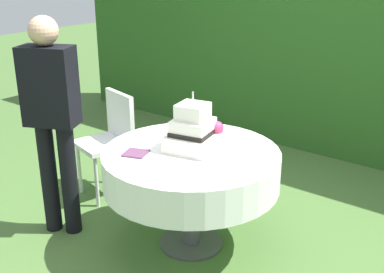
# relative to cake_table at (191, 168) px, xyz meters

# --- Properties ---
(ground_plane) EXTENTS (20.00, 20.00, 0.00)m
(ground_plane) POSITION_rel_cake_table_xyz_m (0.00, 0.00, -0.60)
(ground_plane) COLOR #476B33
(foliage_hedge) EXTENTS (6.58, 0.49, 2.40)m
(foliage_hedge) POSITION_rel_cake_table_xyz_m (0.00, 2.38, 0.60)
(foliage_hedge) COLOR #28561E
(foliage_hedge) RESTS_ON ground_plane
(cake_table) EXTENTS (1.21, 1.21, 0.73)m
(cake_table) POSITION_rel_cake_table_xyz_m (0.00, 0.00, 0.00)
(cake_table) COLOR #4C4C51
(cake_table) RESTS_ON ground_plane
(wedding_cake) EXTENTS (0.37, 0.38, 0.41)m
(wedding_cake) POSITION_rel_cake_table_xyz_m (-0.01, 0.04, 0.26)
(wedding_cake) COLOR white
(wedding_cake) RESTS_ON cake_table
(serving_plate_near) EXTENTS (0.11, 0.11, 0.01)m
(serving_plate_near) POSITION_rel_cake_table_xyz_m (0.26, 0.26, 0.13)
(serving_plate_near) COLOR white
(serving_plate_near) RESTS_ON cake_table
(serving_plate_far) EXTENTS (0.15, 0.15, 0.01)m
(serving_plate_far) POSITION_rel_cake_table_xyz_m (-0.35, -0.07, 0.13)
(serving_plate_far) COLOR white
(serving_plate_far) RESTS_ON cake_table
(serving_plate_left) EXTENTS (0.11, 0.11, 0.01)m
(serving_plate_left) POSITION_rel_cake_table_xyz_m (0.41, 0.14, 0.13)
(serving_plate_left) COLOR white
(serving_plate_left) RESTS_ON cake_table
(serving_plate_right) EXTENTS (0.11, 0.11, 0.01)m
(serving_plate_right) POSITION_rel_cake_table_xyz_m (-0.21, 0.32, 0.13)
(serving_plate_right) COLOR white
(serving_plate_right) RESTS_ON cake_table
(napkin_stack) EXTENTS (0.19, 0.19, 0.01)m
(napkin_stack) POSITION_rel_cake_table_xyz_m (-0.26, -0.26, 0.13)
(napkin_stack) COLOR #603856
(napkin_stack) RESTS_ON cake_table
(garden_chair) EXTENTS (0.49, 0.49, 0.89)m
(garden_chair) POSITION_rel_cake_table_xyz_m (-1.05, 0.24, -0.06)
(garden_chair) COLOR white
(garden_chair) RESTS_ON ground_plane
(standing_person) EXTENTS (0.41, 0.34, 1.60)m
(standing_person) POSITION_rel_cake_table_xyz_m (-0.89, -0.44, 0.33)
(standing_person) COLOR black
(standing_person) RESTS_ON ground_plane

